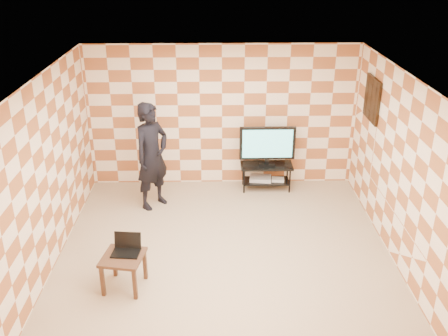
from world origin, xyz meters
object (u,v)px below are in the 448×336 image
(tv, at_px, (267,144))
(person, at_px, (152,156))
(tv_stand, at_px, (266,171))
(side_table, at_px, (123,262))

(tv, height_order, person, person)
(tv_stand, bearing_deg, person, -163.42)
(tv_stand, bearing_deg, tv, -90.68)
(tv, relative_size, side_table, 1.68)
(side_table, relative_size, person, 0.32)
(tv, bearing_deg, side_table, -126.80)
(tv_stand, distance_m, side_table, 3.70)
(person, bearing_deg, side_table, -142.82)
(tv_stand, distance_m, tv, 0.55)
(side_table, xyz_separation_m, person, (0.15, 2.35, 0.54))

